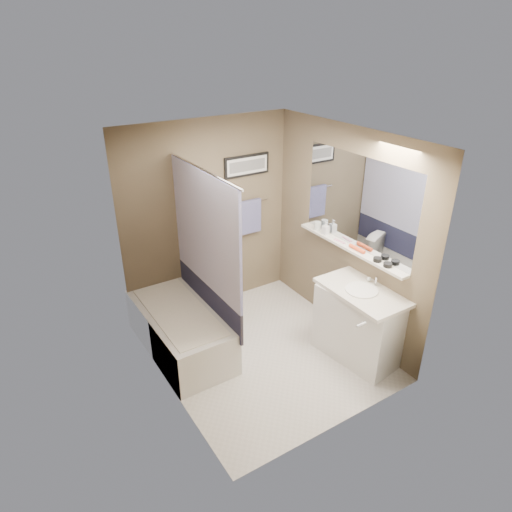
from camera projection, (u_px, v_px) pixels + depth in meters
ground at (263, 352)px, 5.15m from camera, size 2.50×2.50×0.00m
ceiling at (265, 140)px, 4.08m from camera, size 2.20×2.50×0.04m
wall_back at (209, 219)px, 5.54m from camera, size 2.20×0.04×2.40m
wall_front at (347, 315)px, 3.68m from camera, size 2.20×0.04×2.40m
wall_left at (163, 286)px, 4.10m from camera, size 0.04×2.50×2.40m
wall_right at (344, 234)px, 5.13m from camera, size 0.04×2.50×2.40m
tile_surround at (145, 282)px, 4.56m from camera, size 0.02×1.55×2.00m
curtain_rod at (202, 169)px, 4.42m from camera, size 0.02×1.55×0.02m
curtain_upper at (205, 231)px, 4.71m from camera, size 0.03×1.45×1.28m
curtain_lower at (209, 298)px, 5.08m from camera, size 0.03×1.45×0.36m
mirror at (358, 203)px, 4.83m from camera, size 0.02×1.60×1.00m
shelf at (350, 248)px, 5.04m from camera, size 0.12×1.60×0.03m
towel_bar at (248, 203)px, 5.75m from camera, size 0.60×0.02×0.02m
towel at (249, 217)px, 5.81m from camera, size 0.34×0.05×0.44m
art_frame at (247, 165)px, 5.55m from camera, size 0.62×0.02×0.26m
art_mat at (247, 166)px, 5.54m from camera, size 0.56×0.00×0.20m
art_image at (248, 166)px, 5.53m from camera, size 0.50×0.00×0.13m
door at (393, 316)px, 4.02m from camera, size 0.80×0.02×2.00m
door_handle at (361, 325)px, 3.91m from camera, size 0.10×0.02×0.02m
bathtub at (180, 330)px, 5.10m from camera, size 0.72×1.51×0.50m
tub_rim at (178, 312)px, 4.98m from camera, size 0.56×1.36×0.02m
toilet at (221, 293)px, 5.64m from camera, size 0.58×0.75×0.67m
vanity at (359, 325)px, 4.93m from camera, size 0.62×0.96×0.80m
countertop at (362, 292)px, 4.74m from camera, size 0.54×0.96×0.04m
sink_basin at (362, 290)px, 4.72m from camera, size 0.34×0.34×0.01m
faucet_spout at (376, 281)px, 4.80m from camera, size 0.02×0.02×0.10m
faucet_knob at (369, 279)px, 4.88m from camera, size 0.05×0.05×0.05m
candle_bowl_near at (388, 265)px, 4.60m from camera, size 0.09×0.09×0.04m
candle_bowl_far at (377, 260)px, 4.71m from camera, size 0.09×0.09×0.04m
hair_brush_front at (357, 249)px, 4.94m from camera, size 0.04×0.22×0.04m
pink_comb at (340, 241)px, 5.15m from camera, size 0.05×0.16×0.01m
glass_jar at (317, 226)px, 5.44m from camera, size 0.08×0.08×0.10m
soap_bottle at (326, 228)px, 5.31m from camera, size 0.07×0.08×0.15m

